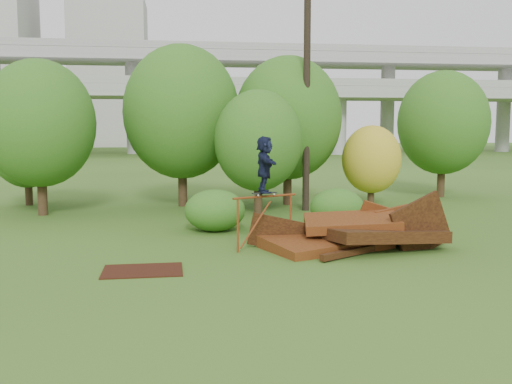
{
  "coord_description": "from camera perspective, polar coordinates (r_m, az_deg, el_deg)",
  "views": [
    {
      "loc": [
        -2.93,
        -13.77,
        3.36
      ],
      "look_at": [
        -0.8,
        2.0,
        1.6
      ],
      "focal_mm": 40.0,
      "sensor_mm": 36.0,
      "label": 1
    }
  ],
  "objects": [
    {
      "name": "ground",
      "position": [
        14.47,
        4.24,
        -7.13
      ],
      "size": [
        240.0,
        240.0,
        0.0
      ],
      "primitive_type": "plane",
      "color": "#2D5116",
      "rests_on": "ground"
    },
    {
      "name": "tree_5",
      "position": [
        29.69,
        18.2,
        6.59
      ],
      "size": [
        4.43,
        4.43,
        6.22
      ],
      "color": "black",
      "rests_on": "ground"
    },
    {
      "name": "scrap_pile",
      "position": [
        16.43,
        9.7,
        -4.17
      ],
      "size": [
        5.82,
        3.37,
        1.99
      ],
      "color": "#451C0C",
      "rests_on": "ground"
    },
    {
      "name": "skater",
      "position": [
        15.78,
        0.86,
        2.77
      ],
      "size": [
        0.48,
        1.46,
        1.57
      ],
      "primitive_type": "imported",
      "rotation": [
        0.0,
        0.0,
        1.56
      ],
      "color": "black",
      "rests_on": "skateboard"
    },
    {
      "name": "utility_pole",
      "position": [
        23.6,
        5.1,
        10.51
      ],
      "size": [
        1.4,
        0.28,
        10.05
      ],
      "color": "black",
      "rests_on": "ground"
    },
    {
      "name": "tree_3",
      "position": [
        25.35,
        3.2,
        7.38
      ],
      "size": [
        4.73,
        4.73,
        6.56
      ],
      "color": "black",
      "rests_on": "ground"
    },
    {
      "name": "skateboard",
      "position": [
        15.85,
        0.86,
        -0.12
      ],
      "size": [
        0.74,
        0.47,
        0.08
      ],
      "rotation": [
        0.0,
        0.0,
        0.42
      ],
      "color": "black",
      "rests_on": "grind_rail"
    },
    {
      "name": "tree_2",
      "position": [
        22.58,
        0.23,
        5.15
      ],
      "size": [
        3.49,
        3.49,
        4.92
      ],
      "color": "black",
      "rests_on": "ground"
    },
    {
      "name": "shrub_right",
      "position": [
        19.92,
        8.1,
        -1.54
      ],
      "size": [
        1.87,
        1.71,
        1.32
      ],
      "primitive_type": "ellipsoid",
      "color": "#1A5516",
      "rests_on": "ground"
    },
    {
      "name": "tree_1",
      "position": [
        25.03,
        -7.45,
        7.93
      ],
      "size": [
        5.02,
        5.02,
        6.99
      ],
      "color": "black",
      "rests_on": "ground"
    },
    {
      "name": "tree_6",
      "position": [
        27.03,
        -21.94,
        4.24
      ],
      "size": [
        3.17,
        3.17,
        4.43
      ],
      "color": "black",
      "rests_on": "ground"
    },
    {
      "name": "grind_rail",
      "position": [
        15.93,
        0.9,
        -1.94
      ],
      "size": [
        1.9,
        0.88,
        1.52
      ],
      "color": "brown",
      "rests_on": "ground"
    },
    {
      "name": "shrub_left",
      "position": [
        18.83,
        -4.13,
        -1.84
      ],
      "size": [
        2.01,
        1.85,
        1.39
      ],
      "primitive_type": "ellipsoid",
      "color": "#1A5516",
      "rests_on": "ground"
    },
    {
      "name": "flat_plate",
      "position": [
        13.93,
        -11.27,
        -7.71
      ],
      "size": [
        1.9,
        1.37,
        0.03
      ],
      "primitive_type": "cube",
      "rotation": [
        0.0,
        0.0,
        0.02
      ],
      "color": "black",
      "rests_on": "ground"
    },
    {
      "name": "tree_0",
      "position": [
        23.64,
        -20.84,
        6.42
      ],
      "size": [
        4.29,
        4.29,
        6.05
      ],
      "color": "black",
      "rests_on": "ground"
    },
    {
      "name": "building_right",
      "position": [
        116.99,
        -14.36,
        11.33
      ],
      "size": [
        14.0,
        14.0,
        28.0
      ],
      "primitive_type": "cube",
      "color": "#9E9E99",
      "rests_on": "ground"
    },
    {
      "name": "tree_4",
      "position": [
        25.18,
        11.49,
        3.21
      ],
      "size": [
        2.56,
        2.56,
        3.53
      ],
      "color": "black",
      "rests_on": "ground"
    },
    {
      "name": "freeway_overpass",
      "position": [
        77.06,
        -5.59,
        11.46
      ],
      "size": [
        160.0,
        15.0,
        13.7
      ],
      "color": "gray",
      "rests_on": "ground"
    }
  ]
}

